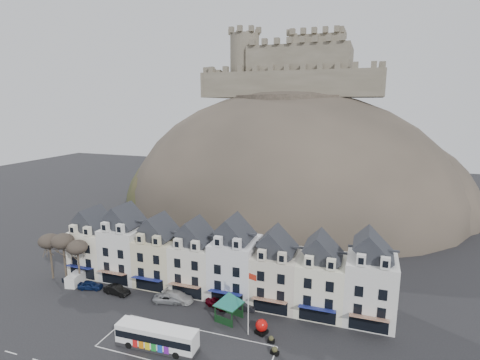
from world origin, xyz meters
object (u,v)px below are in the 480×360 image
object	(u,v)px
bus	(157,336)
car_black	(117,290)
flagpole	(249,299)
car_navy	(90,285)
car_charcoal	(243,306)
car_silver	(169,298)
car_maroon	(217,303)
bus_shelter	(229,298)
car_white	(178,296)
red_buoy	(261,326)
white_van	(76,278)

from	to	relation	value
bus	car_black	bearing A→B (deg)	142.06
flagpole	car_navy	bearing A→B (deg)	173.54
car_navy	car_charcoal	distance (m)	26.11
bus	car_silver	xyz separation A→B (m)	(-4.29, 10.29, -1.00)
car_maroon	bus_shelter	bearing A→B (deg)	-113.60
bus	car_white	world-z (taller)	bus
bus_shelter	red_buoy	bearing A→B (deg)	-4.05
car_navy	car_silver	size ratio (longest dim) A/B	0.87
red_buoy	car_black	bearing A→B (deg)	174.48
white_van	car_silver	xyz separation A→B (m)	(18.06, -0.21, -0.28)
car_black	car_white	bearing A→B (deg)	-76.66
car_black	car_charcoal	xyz separation A→B (m)	(20.72, 2.36, -0.09)
car_white	white_van	bearing A→B (deg)	98.71
car_white	car_black	bearing A→B (deg)	104.82
white_van	car_white	xyz separation A→B (m)	(19.26, 0.65, -0.20)
bus_shelter	car_maroon	world-z (taller)	bus_shelter
flagpole	car_charcoal	bearing A→B (deg)	116.14
bus_shelter	car_charcoal	world-z (taller)	bus_shelter
flagpole	car_white	bearing A→B (deg)	160.29
car_black	car_silver	xyz separation A→B (m)	(9.12, 0.60, -0.07)
car_navy	car_white	bearing A→B (deg)	-99.60
red_buoy	flagpole	world-z (taller)	flagpole
bus_shelter	red_buoy	distance (m)	5.98
bus_shelter	car_white	world-z (taller)	bus_shelter
car_navy	car_maroon	bearing A→B (deg)	-100.35
bus_shelter	car_white	distance (m)	10.02
bus	car_charcoal	world-z (taller)	bus
flagpole	car_silver	bearing A→B (deg)	164.96
flagpole	car_silver	size ratio (longest dim) A/B	1.97
car_navy	red_buoy	bearing A→B (deg)	-109.50
bus_shelter	car_silver	size ratio (longest dim) A/B	1.43
car_navy	car_black	distance (m)	5.28
car_black	car_white	distance (m)	10.42
car_white	car_silver	bearing A→B (deg)	132.30
bus_shelter	car_maroon	size ratio (longest dim) A/B	1.73
white_van	car_maroon	world-z (taller)	white_van
car_silver	car_white	world-z (taller)	car_white
red_buoy	white_van	distance (m)	34.09
car_charcoal	car_navy	bearing A→B (deg)	92.82
red_buoy	car_black	size ratio (longest dim) A/B	0.46
car_silver	car_white	xyz separation A→B (m)	(1.20, 0.86, 0.08)
white_van	car_navy	bearing A→B (deg)	-24.08
car_maroon	red_buoy	bearing A→B (deg)	-98.90
red_buoy	car_black	xyz separation A→B (m)	(-24.99, 2.41, -0.31)
bus_shelter	white_van	size ratio (longest dim) A/B	1.52
car_silver	bus	bearing A→B (deg)	-171.83
white_van	car_navy	world-z (taller)	white_van
bus	car_silver	size ratio (longest dim) A/B	2.30
flagpole	car_charcoal	size ratio (longest dim) A/B	2.36
bus_shelter	car_white	bearing A→B (deg)	178.88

